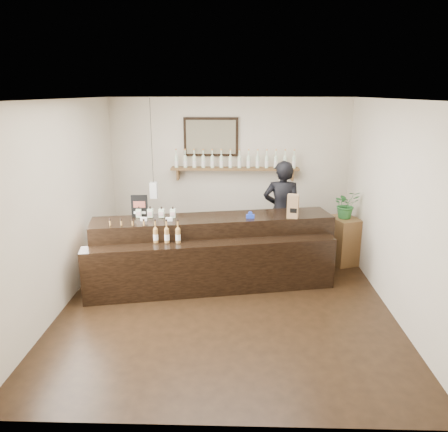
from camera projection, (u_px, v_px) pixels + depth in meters
name	position (u px, v px, depth m)	size (l,w,h in m)	color
ground	(226.00, 299.00, 6.32)	(5.00, 5.00, 0.00)	black
room_shell	(226.00, 184.00, 5.86)	(5.00, 5.00, 5.00)	beige
back_wall_decor	(222.00, 155.00, 8.13)	(2.66, 0.96, 1.69)	brown
counter	(213.00, 253.00, 6.74)	(3.75, 1.69, 1.20)	black
promo_sign	(140.00, 206.00, 6.66)	(0.25, 0.03, 0.35)	black
paper_bag	(293.00, 206.00, 6.63)	(0.19, 0.16, 0.36)	#916B46
tape_dispenser	(250.00, 216.00, 6.65)	(0.12, 0.05, 0.11)	#1B37C0
side_cabinet	(343.00, 240.00, 7.58)	(0.57, 0.66, 0.81)	brown
potted_plant	(346.00, 204.00, 7.41)	(0.43, 0.37, 0.48)	#2D7131
shopkeeper	(282.00, 205.00, 7.51)	(0.74, 0.48, 2.02)	black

